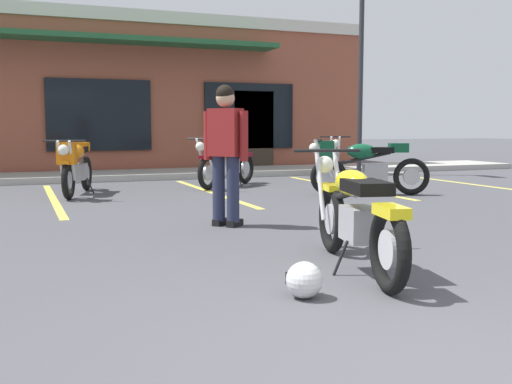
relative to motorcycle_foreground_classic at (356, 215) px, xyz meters
The scene contains 12 objects.
ground_plane 1.94m from the motorcycle_foreground_classic, 112.06° to the left, with size 80.00×80.00×0.00m, color #47474C.
sidewalk_kerb 9.69m from the motorcycle_foreground_classic, 94.20° to the left, with size 22.00×1.80×0.14m, color #A8A59E.
brick_storefront_building 13.48m from the motorcycle_foreground_classic, 93.02° to the left, with size 14.41×6.43×3.99m.
painted_stall_lines 6.11m from the motorcycle_foreground_classic, 96.67° to the left, with size 13.68×4.80×0.01m.
motorcycle_foreground_classic is the anchor object (origin of this frame).
motorcycle_red_sportbike 9.07m from the motorcycle_foreground_classic, 62.76° to the left, with size 1.07×2.01×0.98m.
motorcycle_silver_naked 6.66m from the motorcycle_foreground_classic, 104.38° to the left, with size 0.95×2.05×0.98m.
motorcycle_green_cafe_racer 7.04m from the motorcycle_foreground_classic, 79.83° to the left, with size 1.73×1.56×0.98m.
motorcycle_orange_scrambler 5.54m from the motorcycle_foreground_classic, 57.63° to the left, with size 2.02×1.03×0.98m.
person_in_shorts_foreground 2.53m from the motorcycle_foreground_classic, 96.97° to the left, with size 0.46×0.53×1.68m.
helmet_on_pavement 1.04m from the motorcycle_foreground_classic, 141.92° to the right, with size 0.26×0.26×0.26m.
parking_lot_lamp_post 10.27m from the motorcycle_foreground_classic, 58.20° to the left, with size 0.24×0.76×4.75m.
Camera 1 is at (-1.90, -2.29, 1.20)m, focal length 42.49 mm.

